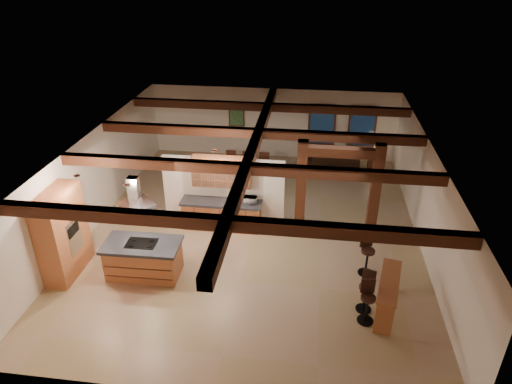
# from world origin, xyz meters

# --- Properties ---
(ground) EXTENTS (12.00, 12.00, 0.00)m
(ground) POSITION_xyz_m (0.00, 0.00, 0.00)
(ground) COLOR tan
(ground) RESTS_ON ground
(room_walls) EXTENTS (12.00, 12.00, 12.00)m
(room_walls) POSITION_xyz_m (0.00, 0.00, 1.78)
(room_walls) COLOR white
(room_walls) RESTS_ON ground
(ceiling_beams) EXTENTS (10.00, 12.00, 0.28)m
(ceiling_beams) POSITION_xyz_m (0.00, 0.00, 2.76)
(ceiling_beams) COLOR #3E1A0F
(ceiling_beams) RESTS_ON room_walls
(timber_posts) EXTENTS (2.50, 0.30, 2.90)m
(timber_posts) POSITION_xyz_m (2.50, 0.50, 1.76)
(timber_posts) COLOR #3E1A0F
(timber_posts) RESTS_ON ground
(partition_wall) EXTENTS (3.80, 0.18, 2.20)m
(partition_wall) POSITION_xyz_m (-1.00, 0.50, 1.10)
(partition_wall) COLOR white
(partition_wall) RESTS_ON ground
(pantry_cabinet) EXTENTS (0.67, 1.60, 2.40)m
(pantry_cabinet) POSITION_xyz_m (-4.67, -2.60, 1.20)
(pantry_cabinet) COLOR #A96636
(pantry_cabinet) RESTS_ON ground
(back_counter) EXTENTS (2.50, 0.66, 0.94)m
(back_counter) POSITION_xyz_m (-1.00, 0.11, 0.48)
(back_counter) COLOR #A96636
(back_counter) RESTS_ON ground
(upper_display_cabinet) EXTENTS (1.80, 0.36, 0.95)m
(upper_display_cabinet) POSITION_xyz_m (-1.00, 0.31, 1.85)
(upper_display_cabinet) COLOR #A96636
(upper_display_cabinet) RESTS_ON partition_wall
(range_hood) EXTENTS (1.10, 1.10, 1.40)m
(range_hood) POSITION_xyz_m (-2.61, -2.46, 1.78)
(range_hood) COLOR silver
(range_hood) RESTS_ON room_walls
(back_windows) EXTENTS (2.70, 0.07, 1.70)m
(back_windows) POSITION_xyz_m (2.80, 5.93, 1.50)
(back_windows) COLOR #3E1A0F
(back_windows) RESTS_ON room_walls
(framed_art) EXTENTS (0.65, 0.05, 0.85)m
(framed_art) POSITION_xyz_m (-1.50, 5.94, 1.70)
(framed_art) COLOR #3E1A0F
(framed_art) RESTS_ON room_walls
(recessed_cans) EXTENTS (3.16, 2.46, 0.03)m
(recessed_cans) POSITION_xyz_m (-2.53, -1.93, 2.87)
(recessed_cans) COLOR silver
(recessed_cans) RESTS_ON room_walls
(kitchen_island) EXTENTS (2.03, 1.11, 1.00)m
(kitchen_island) POSITION_xyz_m (-2.61, -2.46, 0.50)
(kitchen_island) COLOR #A96636
(kitchen_island) RESTS_ON ground
(dining_table) EXTENTS (1.97, 1.16, 0.68)m
(dining_table) POSITION_xyz_m (-0.74, 3.32, 0.34)
(dining_table) COLOR #3A1F0E
(dining_table) RESTS_ON ground
(sofa) EXTENTS (2.22, 1.05, 0.63)m
(sofa) POSITION_xyz_m (2.47, 5.24, 0.31)
(sofa) COLOR black
(sofa) RESTS_ON ground
(microwave) EXTENTS (0.40, 0.27, 0.22)m
(microwave) POSITION_xyz_m (-0.10, 0.11, 1.05)
(microwave) COLOR silver
(microwave) RESTS_ON back_counter
(bar_counter) EXTENTS (0.80, 1.81, 0.92)m
(bar_counter) POSITION_xyz_m (3.65, -3.09, 0.62)
(bar_counter) COLOR #A96636
(bar_counter) RESTS_ON ground
(side_table) EXTENTS (0.51, 0.51, 0.61)m
(side_table) POSITION_xyz_m (4.12, 4.99, 0.31)
(side_table) COLOR #3E1A0F
(side_table) RESTS_ON ground
(table_lamp) EXTENTS (0.31, 0.31, 0.36)m
(table_lamp) POSITION_xyz_m (4.12, 4.99, 0.87)
(table_lamp) COLOR black
(table_lamp) RESTS_ON side_table
(bar_stool_a) EXTENTS (0.39, 0.40, 1.11)m
(bar_stool_a) POSITION_xyz_m (3.14, -3.47, 0.56)
(bar_stool_a) COLOR black
(bar_stool_a) RESTS_ON ground
(bar_stool_b) EXTENTS (0.41, 0.42, 1.09)m
(bar_stool_b) POSITION_xyz_m (3.15, -3.08, 0.55)
(bar_stool_b) COLOR black
(bar_stool_b) RESTS_ON ground
(bar_stool_c) EXTENTS (0.43, 0.44, 1.16)m
(bar_stool_c) POSITION_xyz_m (3.28, -1.63, 0.59)
(bar_stool_c) COLOR black
(bar_stool_c) RESTS_ON ground
(dining_chairs) EXTENTS (1.69, 1.69, 1.09)m
(dining_chairs) POSITION_xyz_m (-0.74, 3.32, 0.55)
(dining_chairs) COLOR #3E1A0F
(dining_chairs) RESTS_ON ground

